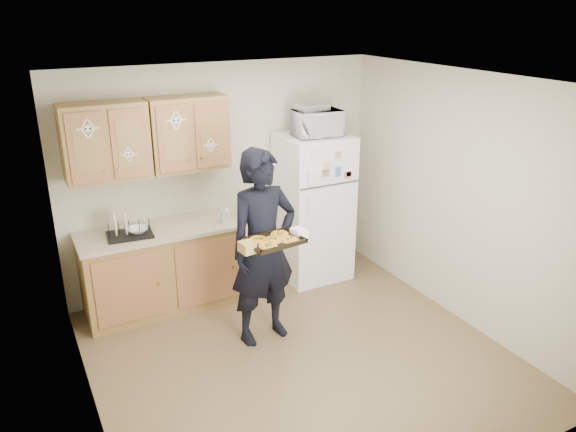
{
  "coord_description": "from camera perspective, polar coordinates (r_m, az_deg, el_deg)",
  "views": [
    {
      "loc": [
        -2.13,
        -3.85,
        3.07
      ],
      "look_at": [
        0.11,
        0.45,
        1.22
      ],
      "focal_mm": 35.0,
      "sensor_mm": 36.0,
      "label": 1
    }
  ],
  "objects": [
    {
      "name": "baking_tray",
      "position": [
        4.87,
        -1.44,
        -2.58
      ],
      "size": [
        0.52,
        0.4,
        0.04
      ],
      "primitive_type": "cube",
      "rotation": [
        0.0,
        0.0,
        0.12
      ],
      "color": "black",
      "rests_on": "person"
    },
    {
      "name": "pizza_front_right",
      "position": [
        4.86,
        0.18,
        -2.41
      ],
      "size": [
        0.16,
        0.16,
        0.02
      ],
      "primitive_type": "cylinder",
      "color": "orange",
      "rests_on": "baking_tray"
    },
    {
      "name": "countertop",
      "position": [
        5.9,
        -13.01,
        -1.48
      ],
      "size": [
        1.64,
        0.64,
        0.04
      ],
      "primitive_type": "cube",
      "color": "#BAB08F",
      "rests_on": "base_cabinet"
    },
    {
      "name": "refrigerator",
      "position": [
        6.5,
        2.55,
        0.88
      ],
      "size": [
        0.75,
        0.7,
        1.7
      ],
      "primitive_type": "cube",
      "color": "white",
      "rests_on": "floor"
    },
    {
      "name": "ceiling",
      "position": [
        4.44,
        1.45,
        13.49
      ],
      "size": [
        3.6,
        3.6,
        0.0
      ],
      "primitive_type": "plane",
      "color": "silver",
      "rests_on": "wall_back"
    },
    {
      "name": "wall_front",
      "position": [
        3.47,
        16.09,
        -11.63
      ],
      "size": [
        3.6,
        0.04,
        2.5
      ],
      "primitive_type": "cube",
      "color": "beige",
      "rests_on": "floor"
    },
    {
      "name": "cereal_box",
      "position": [
        7.2,
        5.07,
        -3.06
      ],
      "size": [
        0.2,
        0.07,
        0.32
      ],
      "primitive_type": "cube",
      "color": "gold",
      "rests_on": "floor"
    },
    {
      "name": "upper_cab_right",
      "position": [
        5.86,
        -10.12,
        8.27
      ],
      "size": [
        0.8,
        0.33,
        0.75
      ],
      "primitive_type": "cube",
      "color": "olive",
      "rests_on": "wall_back"
    },
    {
      "name": "foil_pan",
      "position": [
        6.17,
        2.48,
        11.02
      ],
      "size": [
        0.33,
        0.23,
        0.07
      ],
      "primitive_type": "cube",
      "rotation": [
        0.0,
        0.0,
        -0.0
      ],
      "color": "silver",
      "rests_on": "microwave"
    },
    {
      "name": "bowl",
      "position": [
        5.8,
        -15.0,
        -1.38
      ],
      "size": [
        0.23,
        0.23,
        0.05
      ],
      "primitive_type": "imported",
      "rotation": [
        0.0,
        0.0,
        -0.19
      ],
      "color": "white",
      "rests_on": "dish_rack"
    },
    {
      "name": "upper_cab_left",
      "position": [
        5.67,
        -18.07,
        7.17
      ],
      "size": [
        0.8,
        0.33,
        0.75
      ],
      "primitive_type": "cube",
      "color": "olive",
      "rests_on": "wall_back"
    },
    {
      "name": "dish_rack",
      "position": [
        5.77,
        -15.83,
        -1.13
      ],
      "size": [
        0.47,
        0.37,
        0.17
      ],
      "primitive_type": "cube",
      "rotation": [
        0.0,
        0.0,
        -0.1
      ],
      "color": "black",
      "rests_on": "countertop"
    },
    {
      "name": "wall_right",
      "position": [
        5.8,
        17.11,
        1.61
      ],
      "size": [
        0.04,
        3.6,
        2.5
      ],
      "primitive_type": "cube",
      "color": "beige",
      "rests_on": "floor"
    },
    {
      "name": "pizza_center",
      "position": [
        4.87,
        -1.44,
        -2.39
      ],
      "size": [
        0.16,
        0.16,
        0.02
      ],
      "primitive_type": "cylinder",
      "color": "orange",
      "rests_on": "baking_tray"
    },
    {
      "name": "microwave",
      "position": [
        6.2,
        2.97,
        9.4
      ],
      "size": [
        0.53,
        0.38,
        0.28
      ],
      "primitive_type": "imported",
      "rotation": [
        0.0,
        0.0,
        -0.06
      ],
      "color": "white",
      "rests_on": "refrigerator"
    },
    {
      "name": "pizza_front_left",
      "position": [
        4.75,
        -2.05,
        -3.01
      ],
      "size": [
        0.16,
        0.16,
        0.02
      ],
      "primitive_type": "cylinder",
      "color": "orange",
      "rests_on": "baking_tray"
    },
    {
      "name": "pizza_back_right",
      "position": [
        4.98,
        -0.86,
        -1.81
      ],
      "size": [
        0.16,
        0.16,
        0.02
      ],
      "primitive_type": "cylinder",
      "color": "orange",
      "rests_on": "baking_tray"
    },
    {
      "name": "pizza_back_left",
      "position": [
        4.87,
        -3.06,
        -2.38
      ],
      "size": [
        0.16,
        0.16,
        0.02
      ],
      "primitive_type": "cylinder",
      "color": "orange",
      "rests_on": "baking_tray"
    },
    {
      "name": "base_cabinet",
      "position": [
        6.08,
        -12.67,
        -5.4
      ],
      "size": [
        1.6,
        0.6,
        0.86
      ],
      "primitive_type": "cube",
      "color": "olive",
      "rests_on": "floor"
    },
    {
      "name": "floor",
      "position": [
        5.37,
        1.21,
        -14.04
      ],
      "size": [
        3.6,
        3.6,
        0.0
      ],
      "primitive_type": "plane",
      "color": "brown",
      "rests_on": "ground"
    },
    {
      "name": "person",
      "position": [
        5.21,
        -2.53,
        -3.26
      ],
      "size": [
        0.74,
        0.53,
        1.89
      ],
      "primitive_type": "imported",
      "rotation": [
        0.0,
        0.0,
        0.12
      ],
      "color": "black",
      "rests_on": "floor"
    },
    {
      "name": "wall_left",
      "position": [
        4.27,
        -20.47,
        -5.77
      ],
      "size": [
        0.04,
        3.6,
        2.5
      ],
      "primitive_type": "cube",
      "color": "beige",
      "rests_on": "floor"
    },
    {
      "name": "wall_back",
      "position": [
        6.31,
        -6.6,
        3.95
      ],
      "size": [
        3.6,
        0.04,
        2.5
      ],
      "primitive_type": "cube",
      "color": "beige",
      "rests_on": "floor"
    },
    {
      "name": "soap_bottle",
      "position": [
        5.94,
        -6.39,
        0.34
      ],
      "size": [
        0.11,
        0.11,
        0.2
      ],
      "primitive_type": "imported",
      "rotation": [
        0.0,
        0.0,
        -0.19
      ],
      "color": "white",
      "rests_on": "countertop"
    }
  ]
}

